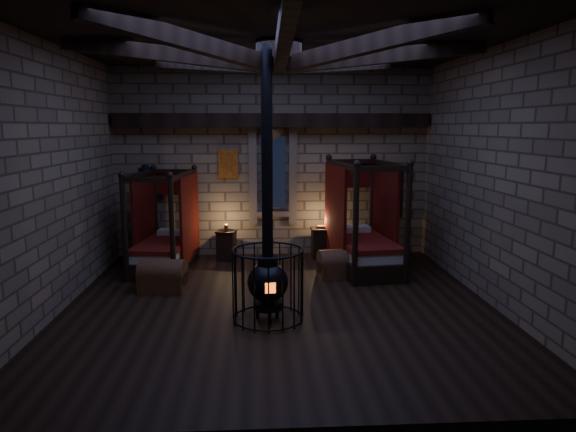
{
  "coord_description": "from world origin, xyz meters",
  "views": [
    {
      "loc": [
        -0.34,
        -8.08,
        2.91
      ],
      "look_at": [
        0.17,
        0.6,
        1.4
      ],
      "focal_mm": 32.0,
      "sensor_mm": 36.0,
      "label": 1
    }
  ],
  "objects": [
    {
      "name": "nightstand_right",
      "position": [
        1.05,
        3.02,
        0.35
      ],
      "size": [
        0.44,
        0.42,
        0.75
      ],
      "rotation": [
        0.0,
        0.0,
        0.03
      ],
      "color": "black",
      "rests_on": "ground"
    },
    {
      "name": "nightstand_left",
      "position": [
        -1.04,
        3.01,
        0.34
      ],
      "size": [
        0.49,
        0.47,
        0.81
      ],
      "rotation": [
        0.0,
        0.0,
        -0.21
      ],
      "color": "black",
      "rests_on": "ground"
    },
    {
      "name": "room",
      "position": [
        -0.0,
        0.09,
        3.74
      ],
      "size": [
        7.02,
        7.02,
        4.29
      ],
      "color": "black",
      "rests_on": "ground"
    },
    {
      "name": "bed_right",
      "position": [
        1.8,
        2.11,
        0.55
      ],
      "size": [
        1.35,
        2.23,
        2.22
      ],
      "rotation": [
        0.0,
        0.0,
        0.11
      ],
      "color": "black",
      "rests_on": "ground"
    },
    {
      "name": "trunk_right",
      "position": [
        1.22,
        1.55,
        0.25
      ],
      "size": [
        0.84,
        0.6,
        0.57
      ],
      "rotation": [
        0.0,
        0.0,
        0.14
      ],
      "color": "brown",
      "rests_on": "ground"
    },
    {
      "name": "bed_left",
      "position": [
        -2.27,
        2.42,
        0.49
      ],
      "size": [
        1.24,
        2.02,
        2.0
      ],
      "rotation": [
        0.0,
        0.0,
        -0.12
      ],
      "color": "black",
      "rests_on": "ground"
    },
    {
      "name": "stove",
      "position": [
        -0.2,
        -0.64,
        0.65
      ],
      "size": [
        1.09,
        1.09,
        4.05
      ],
      "rotation": [
        0.0,
        0.0,
        0.11
      ],
      "color": "black",
      "rests_on": "ground"
    },
    {
      "name": "trunk_left",
      "position": [
        -2.06,
        0.9,
        0.26
      ],
      "size": [
        0.87,
        0.62,
        0.59
      ],
      "rotation": [
        0.0,
        0.0,
        -0.15
      ],
      "color": "brown",
      "rests_on": "ground"
    }
  ]
}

